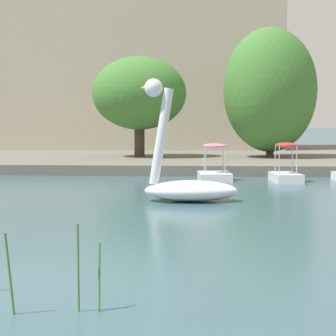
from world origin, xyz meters
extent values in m
plane|color=#385966|center=(0.00, 0.00, 0.00)|extent=(526.67, 526.67, 0.00)
cube|color=#6B665B|center=(0.00, 30.39, 0.23)|extent=(126.64, 26.14, 0.45)
ellipsoid|color=white|center=(2.13, 9.24, 0.30)|extent=(2.77, 1.47, 0.61)
cylinder|color=white|center=(1.26, 9.20, 1.89)|extent=(0.73, 0.31, 2.81)
sphere|color=white|center=(1.04, 9.20, 3.29)|extent=(0.56, 0.56, 0.54)
cone|color=yellow|center=(0.83, 9.19, 3.29)|extent=(0.37, 0.31, 0.29)
cube|color=white|center=(2.87, 15.65, 0.16)|extent=(1.40, 2.03, 0.31)
ellipsoid|color=pink|center=(2.87, 15.65, 1.37)|extent=(1.02, 0.98, 0.20)
cylinder|color=#B7B7BF|center=(2.46, 15.98, 0.84)|extent=(0.04, 0.04, 1.06)
cylinder|color=#B7B7BF|center=(3.22, 16.04, 0.84)|extent=(0.04, 0.04, 1.06)
cylinder|color=#B7B7BF|center=(2.53, 15.26, 0.84)|extent=(0.04, 0.04, 1.06)
cylinder|color=#B7B7BF|center=(3.28, 15.33, 0.84)|extent=(0.04, 0.04, 1.06)
cube|color=white|center=(5.60, 15.17, 0.17)|extent=(1.17, 2.04, 0.35)
ellipsoid|color=red|center=(5.60, 15.17, 1.43)|extent=(0.92, 0.97, 0.20)
cylinder|color=#B7B7BF|center=(5.23, 15.49, 0.89)|extent=(0.04, 0.04, 1.08)
cylinder|color=#B7B7BF|center=(5.90, 15.56, 0.89)|extent=(0.04, 0.04, 1.08)
cylinder|color=#B7B7BF|center=(5.30, 14.78, 0.89)|extent=(0.04, 0.04, 1.08)
cylinder|color=#B7B7BF|center=(5.97, 14.85, 0.89)|extent=(0.04, 0.04, 1.08)
cylinder|color=#4C3823|center=(5.89, 24.28, 1.82)|extent=(0.41, 0.41, 2.72)
ellipsoid|color=#427A33|center=(5.89, 24.28, 4.02)|extent=(7.09, 7.17, 6.58)
cylinder|color=#423323|center=(-1.08, 24.04, 1.77)|extent=(0.55, 0.55, 2.64)
ellipsoid|color=#427A33|center=(-1.08, 24.04, 3.86)|extent=(5.83, 5.51, 3.91)
cube|color=#B2A893|center=(-2.57, 35.46, 6.33)|extent=(20.41, 8.79, 11.75)
cylinder|color=#4C7F33|center=(1.07, -1.20, 0.55)|extent=(0.04, 0.10, 1.09)
cylinder|color=#4C7F33|center=(0.28, -1.36, 0.50)|extent=(0.10, 0.09, 1.00)
cylinder|color=#4C7F33|center=(1.31, -1.12, 0.41)|extent=(0.03, 0.13, 0.82)
camera|label=1|loc=(2.63, -8.26, 2.29)|focal=64.69mm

